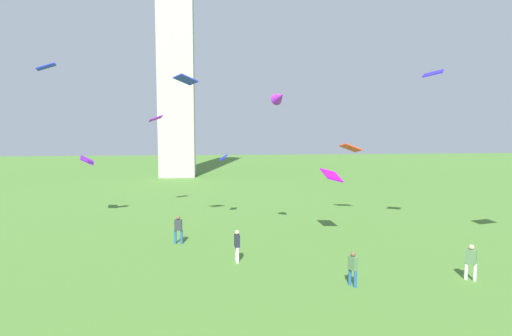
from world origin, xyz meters
TOP-DOWN VIEW (x-y plane):
  - monument_obelisk at (-9.21, 59.72)m, footprint 5.41×5.41m
  - person_0 at (2.16, 12.01)m, footprint 0.39×0.48m
  - person_1 at (7.95, 12.12)m, footprint 0.50×0.49m
  - person_2 at (-6.19, 20.05)m, footprint 0.55×0.30m
  - person_3 at (-2.78, 16.05)m, footprint 0.29×0.54m
  - kite_flying_0 at (10.36, 20.20)m, footprint 1.44×1.46m
  - kite_flying_1 at (-14.85, 23.41)m, footprint 1.30×1.06m
  - kite_flying_3 at (-14.25, 29.51)m, footprint 1.36×1.83m
  - kite_flying_4 at (-3.11, 26.85)m, footprint 0.70×1.01m
  - kite_flying_5 at (-5.77, 23.36)m, footprint 1.74×1.62m
  - kite_flying_6 at (0.19, 20.13)m, footprint 1.01×1.33m
  - kite_flying_7 at (3.86, 20.92)m, footprint 1.20×1.74m
  - kite_flying_8 at (-8.89, 31.71)m, footprint 1.32×1.24m
  - kite_flying_9 at (7.27, 26.83)m, footprint 1.74×1.30m

SIDE VIEW (x-z plane):
  - person_0 at x=2.16m, z-range 0.11..1.70m
  - person_1 at x=7.95m, z-range 0.11..1.82m
  - person_3 at x=-2.78m, z-range 0.12..1.85m
  - person_2 at x=-6.19m, z-range 0.12..1.88m
  - kite_flying_7 at x=3.86m, z-range 3.67..4.53m
  - kite_flying_3 at x=-14.25m, z-range 4.24..5.06m
  - kite_flying_4 at x=-3.11m, z-range 4.69..5.21m
  - kite_flying_9 at x=7.27m, z-range 5.28..6.08m
  - kite_flying_8 at x=-8.89m, z-range 7.84..8.49m
  - kite_flying_6 at x=0.19m, z-range 8.66..9.62m
  - kite_flying_5 at x=-5.77m, z-range 10.23..10.86m
  - kite_flying_0 at x=10.36m, z-range 10.49..11.07m
  - kite_flying_1 at x=-14.85m, z-range 11.00..11.50m
  - monument_obelisk at x=-9.21m, z-range 0.00..54.02m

